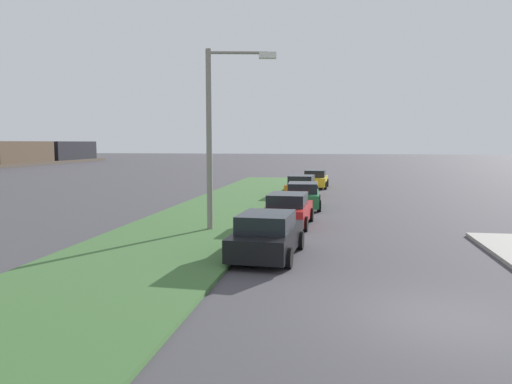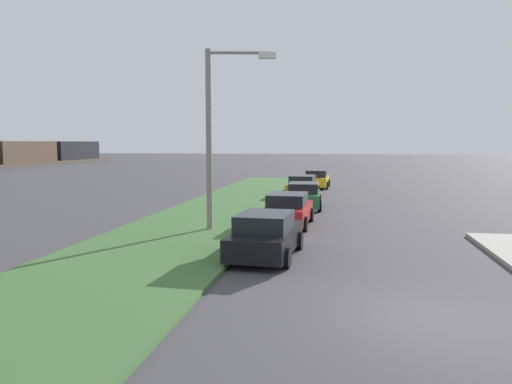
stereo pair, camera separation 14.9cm
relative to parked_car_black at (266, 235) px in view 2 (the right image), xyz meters
The scene contains 8 objects.
ground 6.78m from the parked_car_black, 138.94° to the right, with size 300.00×300.00×0.00m, color #423F44.
grass_median 6.31m from the parked_car_black, 38.50° to the left, with size 60.00×6.00×0.12m, color #3D6633.
parked_car_black is the anchor object (origin of this frame).
parked_car_red 6.23m from the parked_car_black, ahead, with size 4.37×2.15×1.47m.
parked_car_green 12.23m from the parked_car_black, ahead, with size 4.38×2.18×1.47m.
parked_car_orange 18.40m from the parked_car_black, ahead, with size 4.39×2.19×1.47m.
parked_car_yellow 25.15m from the parked_car_black, ahead, with size 4.35×2.12×1.47m.
streetlight 6.26m from the parked_car_black, 31.78° to the left, with size 0.81×2.85×7.50m.
Camera 2 is at (-10.63, 2.07, 3.73)m, focal length 34.85 mm.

